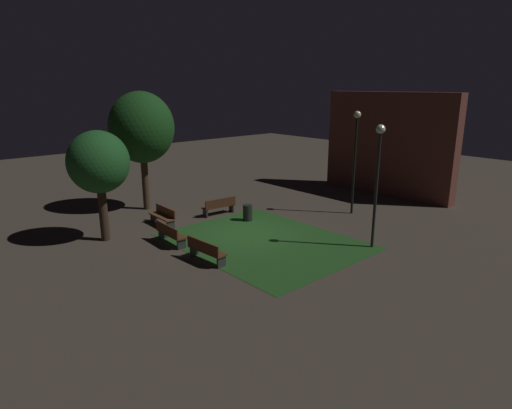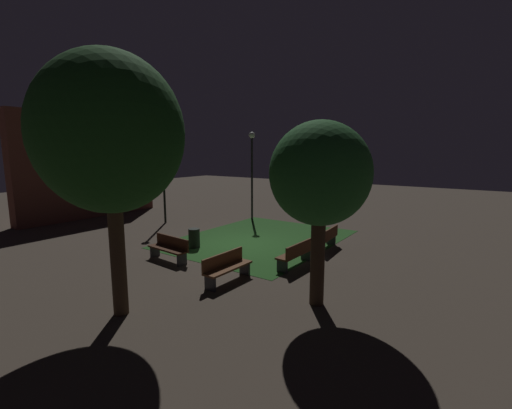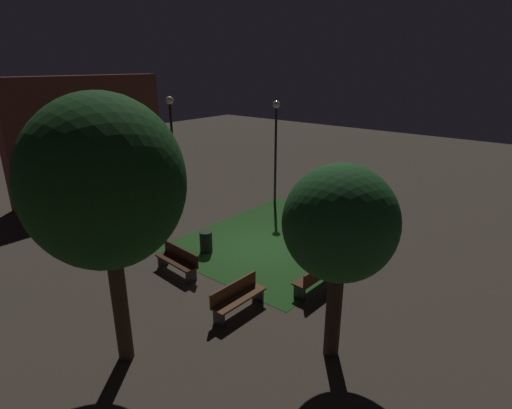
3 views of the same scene
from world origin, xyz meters
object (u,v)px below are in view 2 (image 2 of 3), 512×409
object	(u,v)px
bench_front_right	(227,266)
bench_lawn_edge	(327,238)
bench_near_trees	(297,253)
bench_back_row	(169,248)
tree_back_right	(110,134)
tree_left_canopy	(320,175)
trash_bin	(194,238)
lamp_post_path_center	(252,161)
lamp_post_plaza_west	(163,160)

from	to	relation	value
bench_front_right	bench_lawn_edge	bearing A→B (deg)	-12.45
bench_near_trees	bench_lawn_edge	world-z (taller)	same
bench_back_row	tree_back_right	bearing A→B (deg)	-147.39
tree_left_canopy	trash_bin	distance (m)	7.34
bench_front_right	lamp_post_path_center	size ratio (longest dim) A/B	0.36
bench_back_row	bench_near_trees	bearing A→B (deg)	-63.68
bench_front_right	tree_back_right	bearing A→B (deg)	165.80
bench_back_row	lamp_post_path_center	world-z (taller)	lamp_post_path_center
bench_lawn_edge	bench_back_row	size ratio (longest dim) A/B	1.00
tree_left_canopy	trash_bin	bearing A→B (deg)	72.84
tree_back_right	lamp_post_plaza_west	world-z (taller)	tree_back_right
bench_back_row	lamp_post_plaza_west	world-z (taller)	lamp_post_plaza_west
bench_front_right	tree_back_right	size ratio (longest dim) A/B	0.29
tree_back_right	bench_front_right	bearing A→B (deg)	-14.20
bench_front_right	lamp_post_plaza_west	world-z (taller)	lamp_post_plaza_west
bench_front_right	lamp_post_plaza_west	bearing A→B (deg)	60.27
bench_back_row	tree_left_canopy	distance (m)	6.64
tree_back_right	tree_left_canopy	xyz separation A→B (m)	(3.25, -3.72, -0.97)
tree_back_right	trash_bin	world-z (taller)	tree_back_right
bench_near_trees	tree_left_canopy	distance (m)	4.13
bench_lawn_edge	bench_front_right	world-z (taller)	same
lamp_post_path_center	trash_bin	world-z (taller)	lamp_post_path_center
bench_back_row	trash_bin	xyz separation A→B (m)	(1.72, 0.45, -0.08)
bench_near_trees	trash_bin	distance (m)	4.60
bench_near_trees	tree_back_right	distance (m)	7.03
trash_bin	bench_near_trees	bearing A→B (deg)	-85.85
tree_back_right	lamp_post_plaza_west	size ratio (longest dim) A/B	1.18
bench_back_row	lamp_post_path_center	distance (m)	8.64
bench_near_trees	tree_back_right	xyz separation A→B (m)	(-5.56, 1.90, 3.86)
bench_lawn_edge	bench_near_trees	bearing A→B (deg)	-180.00
lamp_post_plaza_west	trash_bin	size ratio (longest dim) A/B	6.54
bench_lawn_edge	bench_back_row	world-z (taller)	same
trash_bin	bench_lawn_edge	bearing A→B (deg)	-57.68
bench_back_row	lamp_post_plaza_west	xyz separation A→B (m)	(4.38, 5.33, 3.02)
bench_near_trees	lamp_post_plaza_west	distance (m)	10.22
bench_near_trees	bench_lawn_edge	distance (m)	2.57
bench_front_right	lamp_post_plaza_west	distance (m)	10.10
bench_back_row	lamp_post_plaza_west	bearing A→B (deg)	50.61
bench_front_right	trash_bin	bearing A→B (deg)	58.70
bench_back_row	lamp_post_plaza_west	distance (m)	7.53
bench_near_trees	trash_bin	bearing A→B (deg)	94.15
bench_near_trees	lamp_post_path_center	xyz separation A→B (m)	(5.86, 6.06, 2.89)
bench_lawn_edge	trash_bin	world-z (taller)	bench_lawn_edge
tree_back_right	lamp_post_plaza_west	distance (m)	10.98
bench_lawn_edge	lamp_post_path_center	xyz separation A→B (m)	(3.29, 6.06, 2.89)
bench_lawn_edge	tree_left_canopy	bearing A→B (deg)	-159.56
bench_lawn_edge	lamp_post_path_center	distance (m)	7.48
bench_back_row	lamp_post_path_center	size ratio (longest dim) A/B	0.36
bench_back_row	tree_left_canopy	size ratio (longest dim) A/B	0.39
lamp_post_path_center	bench_near_trees	bearing A→B (deg)	-134.05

